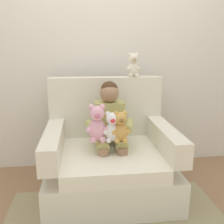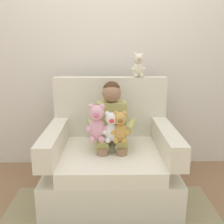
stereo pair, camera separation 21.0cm
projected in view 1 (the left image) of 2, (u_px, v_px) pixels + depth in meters
ground_plane at (110, 192)px, 2.34m from camera, size 8.00×8.00×0.00m
back_wall at (103, 47)px, 2.69m from camera, size 6.00×0.10×2.60m
armchair at (109, 159)px, 2.31m from camera, size 1.10×0.93×1.02m
seated_child at (110, 124)px, 2.26m from camera, size 0.45×0.39×0.82m
plush_white at (112, 128)px, 2.09m from camera, size 0.15×0.12×0.26m
plush_pink at (97, 124)px, 2.09m from camera, size 0.19×0.15×0.32m
plush_honey at (121, 127)px, 2.08m from camera, size 0.16×0.13×0.26m
plush_cream_on_backrest at (133, 66)px, 2.47m from camera, size 0.14×0.11×0.23m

